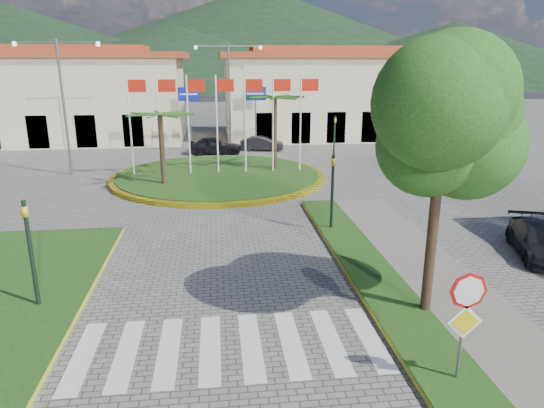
{
  "coord_description": "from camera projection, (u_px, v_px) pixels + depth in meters",
  "views": [
    {
      "loc": [
        -0.1,
        -6.45,
        6.71
      ],
      "look_at": [
        1.59,
        8.0,
        2.43
      ],
      "focal_mm": 32.0,
      "sensor_mm": 36.0,
      "label": 1
    }
  ],
  "objects": [
    {
      "name": "sidewalk_right",
      "position": [
        504.0,
        377.0,
        10.6
      ],
      "size": [
        4.0,
        28.0,
        0.15
      ],
      "primitive_type": "cube",
      "color": "gray",
      "rests_on": "ground"
    },
    {
      "name": "verge_right",
      "position": [
        451.0,
        381.0,
        10.47
      ],
      "size": [
        1.6,
        28.0,
        0.18
      ],
      "primitive_type": "cube",
      "color": "#1A4313",
      "rests_on": "ground"
    },
    {
      "name": "crosswalk",
      "position": [
        227.0,
        347.0,
        11.86
      ],
      "size": [
        8.0,
        3.0,
        0.01
      ],
      "primitive_type": "cube",
      "color": "silver",
      "rests_on": "ground"
    },
    {
      "name": "roundabout_island",
      "position": [
        219.0,
        176.0,
        28.97
      ],
      "size": [
        12.7,
        12.7,
        6.0
      ],
      "color": "yellow",
      "rests_on": "ground"
    },
    {
      "name": "stop_sign",
      "position": [
        466.0,
        311.0,
        9.96
      ],
      "size": [
        0.8,
        0.11,
        2.65
      ],
      "color": "slate",
      "rests_on": "ground"
    },
    {
      "name": "deciduous_tree",
      "position": [
        443.0,
        127.0,
        11.97
      ],
      "size": [
        3.6,
        3.6,
        6.8
      ],
      "color": "black",
      "rests_on": "ground"
    },
    {
      "name": "traffic_light_left",
      "position": [
        30.0,
        245.0,
        13.12
      ],
      "size": [
        0.15,
        0.18,
        3.2
      ],
      "color": "black",
      "rests_on": "ground"
    },
    {
      "name": "traffic_light_right",
      "position": [
        332.0,
        186.0,
        19.44
      ],
      "size": [
        0.15,
        0.18,
        3.2
      ],
      "color": "black",
      "rests_on": "ground"
    },
    {
      "name": "traffic_light_far",
      "position": [
        334.0,
        134.0,
        33.17
      ],
      "size": [
        0.18,
        0.15,
        3.2
      ],
      "color": "black",
      "rests_on": "ground"
    },
    {
      "name": "direction_sign_west",
      "position": [
        189.0,
        106.0,
        36.35
      ],
      "size": [
        1.6,
        0.14,
        5.2
      ],
      "color": "slate",
      "rests_on": "ground"
    },
    {
      "name": "direction_sign_east",
      "position": [
        256.0,
        105.0,
        36.9
      ],
      "size": [
        1.6,
        0.14,
        5.2
      ],
      "color": "slate",
      "rests_on": "ground"
    },
    {
      "name": "street_lamp_centre",
      "position": [
        229.0,
        93.0,
        35.48
      ],
      "size": [
        4.8,
        0.16,
        8.0
      ],
      "color": "slate",
      "rests_on": "ground"
    },
    {
      "name": "street_lamp_west",
      "position": [
        63.0,
        101.0,
        28.66
      ],
      "size": [
        4.8,
        0.16,
        8.0
      ],
      "color": "slate",
      "rests_on": "ground"
    },
    {
      "name": "building_left",
      "position": [
        52.0,
        96.0,
        41.61
      ],
      "size": [
        23.32,
        9.54,
        8.05
      ],
      "color": "beige",
      "rests_on": "ground"
    },
    {
      "name": "building_right",
      "position": [
        325.0,
        94.0,
        44.27
      ],
      "size": [
        19.08,
        9.54,
        8.05
      ],
      "color": "beige",
      "rests_on": "ground"
    },
    {
      "name": "hill_far_west",
      "position": [
        11.0,
        46.0,
        132.26
      ],
      "size": [
        140.0,
        140.0,
        22.0
      ],
      "primitive_type": "cone",
      "color": "black",
      "rests_on": "ground"
    },
    {
      "name": "hill_far_mid",
      "position": [
        259.0,
        35.0,
        157.96
      ],
      "size": [
        180.0,
        180.0,
        30.0
      ],
      "primitive_type": "cone",
      "color": "black",
      "rests_on": "ground"
    },
    {
      "name": "hill_far_east",
      "position": [
        453.0,
        54.0,
        141.94
      ],
      "size": [
        120.0,
        120.0,
        18.0
      ],
      "primitive_type": "cone",
      "color": "black",
      "rests_on": "ground"
    },
    {
      "name": "hill_near_back",
      "position": [
        176.0,
        57.0,
        128.57
      ],
      "size": [
        110.0,
        110.0,
        16.0
      ],
      "primitive_type": "cone",
      "color": "black",
      "rests_on": "ground"
    },
    {
      "name": "white_van",
      "position": [
        111.0,
        137.0,
        41.42
      ],
      "size": [
        4.11,
        2.48,
        1.07
      ],
      "primitive_type": "imported",
      "rotation": [
        0.0,
        0.0,
        1.77
      ],
      "color": "silver",
      "rests_on": "ground"
    },
    {
      "name": "car_dark_a",
      "position": [
        215.0,
        145.0,
        36.43
      ],
      "size": [
        4.07,
        1.94,
        1.34
      ],
      "primitive_type": "imported",
      "rotation": [
        0.0,
        0.0,
        1.48
      ],
      "color": "black",
      "rests_on": "ground"
    },
    {
      "name": "car_dark_b",
      "position": [
        262.0,
        144.0,
        38.02
      ],
      "size": [
        3.51,
        1.76,
        1.11
      ],
      "primitive_type": "imported",
      "rotation": [
        0.0,
        0.0,
        1.39
      ],
      "color": "black",
      "rests_on": "ground"
    },
    {
      "name": "car_side_right",
      "position": [
        540.0,
        241.0,
        17.34
      ],
      "size": [
        2.72,
        4.2,
        1.13
      ],
      "primitive_type": "imported",
      "rotation": [
        0.0,
        0.0,
        -0.32
      ],
      "color": "black",
      "rests_on": "ground"
    }
  ]
}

